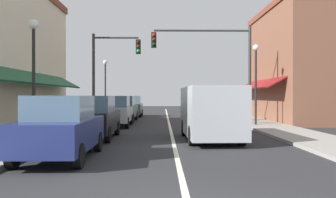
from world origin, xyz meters
name	(u,v)px	position (x,y,z in m)	size (l,w,h in m)	color
ground_plane	(169,124)	(0.00, 18.00, 0.00)	(80.00, 80.00, 0.00)	#28282B
sidewalk_left	(82,123)	(-5.50, 18.00, 0.06)	(2.60, 56.00, 0.12)	gray
sidewalk_right	(255,123)	(5.50, 18.00, 0.06)	(2.60, 56.00, 0.12)	gray
lane_center_stripe	(169,124)	(0.00, 18.00, 0.00)	(0.14, 52.00, 0.01)	silver
storefront_right_block	(303,64)	(9.34, 20.00, 3.97)	(6.39, 10.20, 7.94)	brown
parked_car_nearest_left	(61,128)	(-3.24, 5.28, 0.88)	(1.81, 4.11, 1.77)	navy
parked_car_second_left	(93,117)	(-3.26, 10.05, 0.88)	(1.78, 4.10, 1.77)	black
parked_car_third_left	(115,111)	(-3.15, 15.95, 0.88)	(1.82, 4.12, 1.77)	#B7BABF
parked_car_far_left	(123,109)	(-3.16, 20.01, 0.88)	(1.84, 4.13, 1.77)	#0F4C33
parked_car_distant_left	(132,106)	(-3.05, 25.69, 0.88)	(1.81, 4.12, 1.77)	#4C5156
van_in_lane	(210,111)	(1.47, 9.50, 1.15)	(2.10, 5.23, 2.12)	#B2B7BC
traffic_signal_mast_arm	(216,57)	(2.75, 16.57, 4.09)	(5.97, 0.50, 5.92)	#333333
traffic_signal_left_corner	(109,64)	(-3.81, 18.02, 3.76)	(3.09, 0.50, 5.72)	#333333
street_lamp_left_near	(34,59)	(-5.18, 8.59, 3.11)	(0.36, 0.36, 4.60)	black
street_lamp_right_mid	(256,71)	(4.94, 15.76, 3.18)	(0.36, 0.36, 4.72)	black
street_lamp_left_far	(105,79)	(-5.07, 24.40, 3.16)	(0.36, 0.36, 4.67)	black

